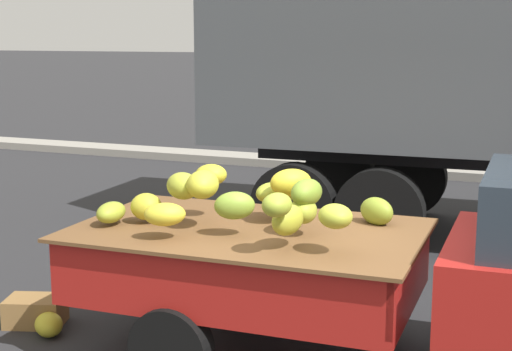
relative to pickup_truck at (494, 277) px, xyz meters
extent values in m
cube|color=gray|center=(-1.18, 8.93, -0.81)|extent=(80.00, 0.80, 0.16)
cube|color=#B21E19|center=(-1.94, -0.06, -0.31)|extent=(2.76, 1.75, 0.08)
cube|color=#B21E19|center=(-1.96, 0.75, -0.05)|extent=(2.70, 0.14, 0.44)
cube|color=#B21E19|center=(-1.91, -0.87, -0.05)|extent=(2.70, 0.14, 0.44)
cube|color=#B21E19|center=(-0.61, -0.02, -0.05)|extent=(0.10, 1.66, 0.44)
cube|color=#B21E19|center=(-3.26, -0.10, -0.05)|extent=(0.10, 1.66, 0.44)
cube|color=#B21914|center=(-1.96, 0.78, -0.09)|extent=(2.59, 0.10, 0.07)
cube|color=brown|center=(-1.94, -0.06, 0.18)|extent=(2.88, 1.88, 0.03)
ellipsoid|color=#ABB332|center=(-1.07, -0.52, 0.48)|extent=(0.36, 0.37, 0.18)
ellipsoid|color=olive|center=(-1.43, -0.09, 0.54)|extent=(0.25, 0.37, 0.21)
ellipsoid|color=#9EAD32|center=(-1.44, -0.12, 0.40)|extent=(0.27, 0.32, 0.20)
ellipsoid|color=gold|center=(-2.26, -0.24, 0.57)|extent=(0.34, 0.41, 0.23)
ellipsoid|color=gold|center=(-2.39, -0.63, 0.39)|extent=(0.39, 0.36, 0.18)
ellipsoid|color=gold|center=(-1.65, 0.15, 0.56)|extent=(0.42, 0.42, 0.23)
ellipsoid|color=#94A52F|center=(-1.44, -0.72, 0.57)|extent=(0.22, 0.28, 0.17)
ellipsoid|color=gold|center=(-2.80, -0.22, 0.33)|extent=(0.31, 0.30, 0.23)
ellipsoid|color=olive|center=(-1.94, -0.34, 0.44)|extent=(0.38, 0.34, 0.22)
ellipsoid|color=olive|center=(-1.01, 0.49, 0.30)|extent=(0.38, 0.34, 0.23)
ellipsoid|color=#9DA72D|center=(-1.82, 0.67, 0.41)|extent=(0.32, 0.34, 0.23)
ellipsoid|color=gold|center=(-2.37, 0.13, 0.58)|extent=(0.34, 0.32, 0.18)
ellipsoid|color=#9DA92F|center=(-1.87, 0.28, 0.43)|extent=(0.26, 0.36, 0.17)
ellipsoid|color=#97A62F|center=(-3.03, -0.40, 0.30)|extent=(0.24, 0.36, 0.17)
ellipsoid|color=#A8AC2D|center=(-1.44, -0.49, 0.41)|extent=(0.24, 0.37, 0.23)
ellipsoid|color=#ABB332|center=(-2.47, -0.18, 0.53)|extent=(0.43, 0.42, 0.22)
cylinder|color=black|center=(-2.28, 0.73, -0.57)|extent=(0.65, 0.22, 0.64)
cylinder|color=black|center=(-2.23, -0.87, -0.57)|extent=(0.65, 0.22, 0.64)
cylinder|color=black|center=(-1.72, 5.60, -0.35)|extent=(1.09, 0.35, 1.08)
cylinder|color=black|center=(-1.61, 3.20, -0.35)|extent=(1.09, 0.35, 1.08)
cylinder|color=black|center=(-2.80, 5.55, -0.35)|extent=(1.09, 0.35, 1.08)
cylinder|color=black|center=(-2.69, 3.15, -0.35)|extent=(1.09, 0.35, 1.08)
ellipsoid|color=gold|center=(-3.73, -0.40, -0.79)|extent=(0.40, 0.40, 0.21)
cube|color=olive|center=(-4.02, -0.22, -0.76)|extent=(0.61, 0.51, 0.26)
camera|label=1|loc=(0.43, -5.60, 1.74)|focal=53.22mm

